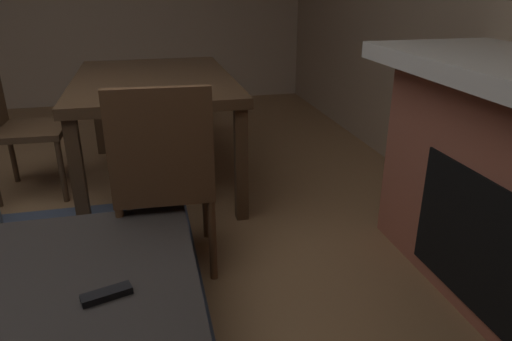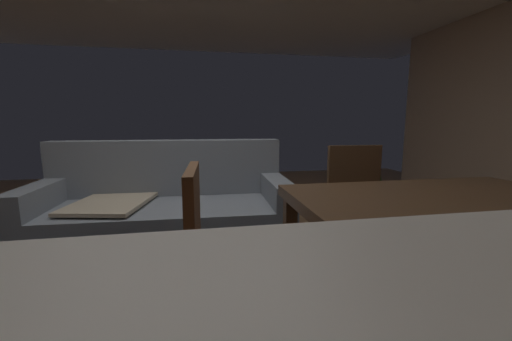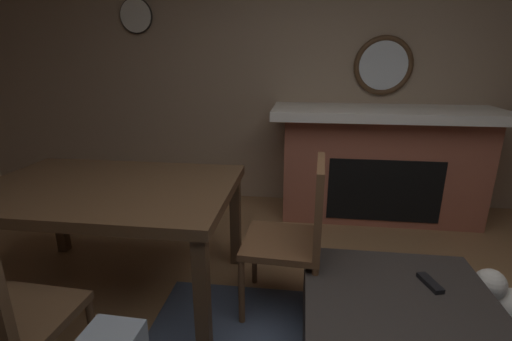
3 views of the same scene
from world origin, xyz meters
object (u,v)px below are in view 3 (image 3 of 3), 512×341
(ottoman_coffee_table, at_px, (394,324))
(wall_clock, at_px, (136,16))
(round_wall_mirror, at_px, (383,66))
(dining_chair_west, at_px, (298,229))
(fireplace, at_px, (380,163))
(tv_remote, at_px, (430,283))
(dining_table, at_px, (108,197))

(ottoman_coffee_table, bearing_deg, wall_clock, -43.78)
(round_wall_mirror, height_order, ottoman_coffee_table, round_wall_mirror)
(round_wall_mirror, relative_size, wall_clock, 1.61)
(round_wall_mirror, bearing_deg, dining_chair_west, 67.32)
(fireplace, distance_m, tv_remote, 1.70)
(ottoman_coffee_table, distance_m, tv_remote, 0.27)
(fireplace, bearing_deg, wall_clock, -6.84)
(wall_clock, bearing_deg, dining_table, 106.39)
(fireplace, xyz_separation_m, wall_clock, (2.39, -0.29, 1.33))
(fireplace, bearing_deg, tv_remote, 87.79)
(dining_table, distance_m, dining_chair_west, 1.15)
(fireplace, height_order, dining_chair_west, fireplace)
(dining_chair_west, bearing_deg, wall_clock, -46.59)
(round_wall_mirror, height_order, tv_remote, round_wall_mirror)
(ottoman_coffee_table, distance_m, wall_clock, 3.42)
(ottoman_coffee_table, height_order, dining_chair_west, dining_chair_west)
(ottoman_coffee_table, relative_size, tv_remote, 5.63)
(dining_table, bearing_deg, wall_clock, -73.61)
(dining_chair_west, distance_m, wall_clock, 2.76)
(tv_remote, distance_m, dining_chair_west, 0.72)
(dining_chair_west, bearing_deg, ottoman_coffee_table, 147.88)
(tv_remote, bearing_deg, round_wall_mirror, -108.87)
(dining_table, height_order, dining_chair_west, dining_chair_west)
(dining_chair_west, bearing_deg, dining_table, -0.23)
(round_wall_mirror, xyz_separation_m, tv_remote, (0.07, 1.98, -1.01))
(ottoman_coffee_table, height_order, dining_table, dining_table)
(ottoman_coffee_table, bearing_deg, dining_table, -10.91)
(tv_remote, xyz_separation_m, dining_chair_west, (0.67, -0.23, 0.14))
(ottoman_coffee_table, xyz_separation_m, dining_table, (1.64, -0.32, 0.48))
(round_wall_mirror, distance_m, dining_chair_west, 2.09)
(fireplace, bearing_deg, round_wall_mirror, -90.00)
(tv_remote, distance_m, wall_clock, 3.39)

